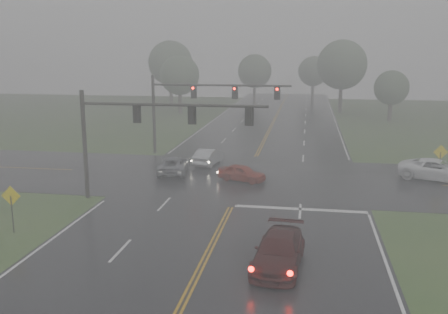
% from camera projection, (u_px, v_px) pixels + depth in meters
% --- Properties ---
extents(main_road, '(18.00, 160.00, 0.02)m').
position_uv_depth(main_road, '(242.00, 184.00, 38.38)').
color(main_road, black).
rests_on(main_road, ground).
extents(cross_street, '(120.00, 14.00, 0.02)m').
position_uv_depth(cross_street, '(246.00, 177.00, 40.31)').
color(cross_street, black).
rests_on(cross_street, ground).
extents(stop_bar, '(8.50, 0.50, 0.01)m').
position_uv_depth(stop_bar, '(300.00, 209.00, 32.25)').
color(stop_bar, silver).
rests_on(stop_bar, ground).
extents(sedan_maroon, '(2.61, 5.48, 1.54)m').
position_uv_depth(sedan_maroon, '(279.00, 266.00, 23.78)').
color(sedan_maroon, '#320909').
rests_on(sedan_maroon, ground).
extents(sedan_red, '(4.10, 2.72, 1.30)m').
position_uv_depth(sedan_red, '(242.00, 181.00, 39.21)').
color(sedan_red, maroon).
rests_on(sedan_red, ground).
extents(sedan_silver, '(2.21, 4.61, 1.46)m').
position_uv_depth(sedan_silver, '(208.00, 165.00, 44.78)').
color(sedan_silver, '#A7AAAF').
rests_on(sedan_silver, ground).
extents(car_grey, '(3.03, 5.28, 1.39)m').
position_uv_depth(car_grey, '(174.00, 173.00, 41.81)').
color(car_grey, slate).
rests_on(car_grey, ground).
extents(pickup_white, '(6.40, 4.52, 1.62)m').
position_uv_depth(pickup_white, '(436.00, 180.00, 39.52)').
color(pickup_white, white).
rests_on(pickup_white, ground).
extents(signal_gantry_near, '(12.67, 0.33, 7.48)m').
position_uv_depth(signal_gantry_near, '(138.00, 125.00, 33.12)').
color(signal_gantry_near, black).
rests_on(signal_gantry_near, ground).
extents(signal_gantry_far, '(13.57, 0.39, 7.70)m').
position_uv_depth(signal_gantry_far, '(195.00, 99.00, 48.16)').
color(signal_gantry_far, black).
rests_on(signal_gantry_far, ground).
extents(sign_diamond_west, '(1.14, 0.10, 2.73)m').
position_uv_depth(sign_diamond_west, '(11.00, 201.00, 27.80)').
color(sign_diamond_west, black).
rests_on(sign_diamond_west, ground).
extents(sign_diamond_east, '(1.15, 0.20, 2.77)m').
position_uv_depth(sign_diamond_east, '(440.00, 156.00, 39.45)').
color(sign_diamond_east, black).
rests_on(sign_diamond_east, ground).
extents(tree_nw_a, '(6.32, 6.32, 9.29)m').
position_uv_depth(tree_nw_a, '(180.00, 75.00, 79.40)').
color(tree_nw_a, '#332A21').
rests_on(tree_nw_a, ground).
extents(tree_ne_a, '(7.98, 7.98, 11.72)m').
position_uv_depth(tree_ne_a, '(342.00, 65.00, 80.08)').
color(tree_ne_a, '#332A21').
rests_on(tree_ne_a, ground).
extents(tree_n_mid, '(6.34, 6.34, 9.31)m').
position_uv_depth(tree_n_mid, '(255.00, 71.00, 93.76)').
color(tree_n_mid, '#332A21').
rests_on(tree_n_mid, ground).
extents(tree_e_near, '(4.95, 4.95, 7.27)m').
position_uv_depth(tree_e_near, '(391.00, 88.00, 71.18)').
color(tree_e_near, '#332A21').
rests_on(tree_e_near, ground).
extents(tree_nw_b, '(8.00, 8.00, 11.75)m').
position_uv_depth(tree_nw_b, '(170.00, 63.00, 90.31)').
color(tree_nw_b, '#332A21').
rests_on(tree_nw_b, ground).
extents(tree_n_far, '(6.03, 6.03, 8.86)m').
position_uv_depth(tree_n_far, '(313.00, 71.00, 100.33)').
color(tree_n_far, '#332A21').
rests_on(tree_n_far, ground).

